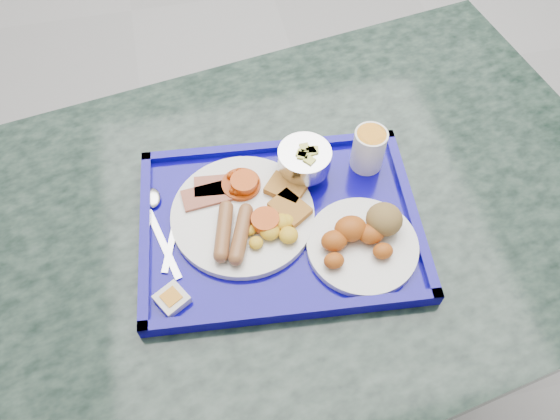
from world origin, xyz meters
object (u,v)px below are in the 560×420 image
tray (280,225)px  bread_plate (364,238)px  juice_cup (369,148)px  fruit_bowl (305,160)px  main_plate (247,213)px  table (296,262)px

tray → bread_plate: bread_plate is taller
juice_cup → bread_plate: bearing=-108.9°
fruit_bowl → juice_cup: (0.12, -0.00, 0.00)m
tray → fruit_bowl: (0.07, 0.09, 0.05)m
tray → bread_plate: size_ratio=2.73×
fruit_bowl → juice_cup: 0.12m
tray → fruit_bowl: size_ratio=5.36×
main_plate → bread_plate: bearing=-27.4°
main_plate → fruit_bowl: fruit_bowl is taller
fruit_bowl → juice_cup: juice_cup is taller
main_plate → juice_cup: size_ratio=2.99×
tray → main_plate: 0.06m
tray → fruit_bowl: 0.13m
fruit_bowl → main_plate: bearing=-149.4°
juice_cup → table: bearing=-155.9°
main_plate → fruit_bowl: (0.12, 0.07, 0.03)m
tray → main_plate: size_ratio=2.05×
table → main_plate: (-0.10, -0.01, 0.23)m
main_plate → table: bearing=3.6°
tray → juice_cup: bearing=26.8°
bread_plate → main_plate: bearing=152.6°
main_plate → juice_cup: 0.25m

